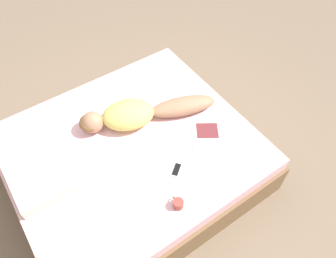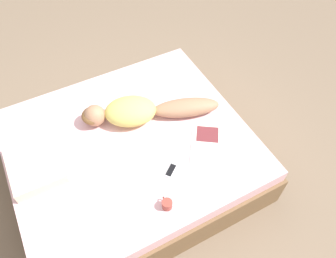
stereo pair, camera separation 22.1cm
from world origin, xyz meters
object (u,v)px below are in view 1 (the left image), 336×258
cell_phone (176,170)px  open_magazine (208,142)px  coffee_mug (178,204)px  person (138,113)px

cell_phone → open_magazine: bearing=-117.8°
open_magazine → cell_phone: 0.42m
coffee_mug → person: bearing=-12.5°
person → cell_phone: (-0.66, 0.03, -0.10)m
person → coffee_mug: person is taller
coffee_mug → cell_phone: (0.28, -0.18, -0.03)m
person → coffee_mug: 0.96m
person → cell_phone: size_ratio=8.36×
open_magazine → coffee_mug: (-0.35, 0.59, 0.04)m
open_magazine → cell_phone: size_ratio=3.96×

